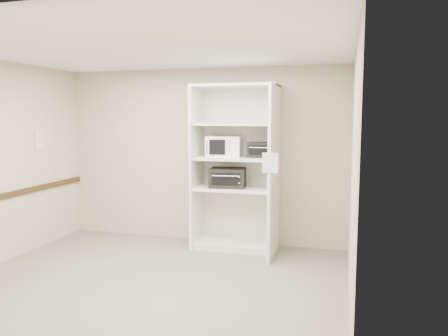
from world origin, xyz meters
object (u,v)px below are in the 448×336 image
(shelving_unit, at_px, (239,173))
(microwave, at_px, (224,146))
(toaster_oven_lower, at_px, (228,178))
(toaster_oven_upper, at_px, (262,150))

(shelving_unit, bearing_deg, microwave, 168.23)
(microwave, height_order, toaster_oven_lower, microwave)
(shelving_unit, xyz_separation_m, toaster_oven_upper, (0.33, 0.05, 0.35))
(toaster_oven_upper, bearing_deg, microwave, -179.39)
(shelving_unit, bearing_deg, toaster_oven_lower, -173.11)
(toaster_oven_upper, height_order, toaster_oven_lower, toaster_oven_upper)
(toaster_oven_upper, bearing_deg, toaster_oven_lower, -171.37)
(microwave, xyz_separation_m, toaster_oven_lower, (0.08, -0.07, -0.46))
(shelving_unit, bearing_deg, toaster_oven_upper, 9.25)
(shelving_unit, height_order, microwave, shelving_unit)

